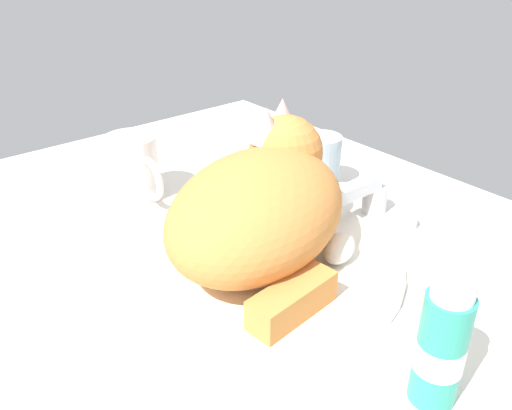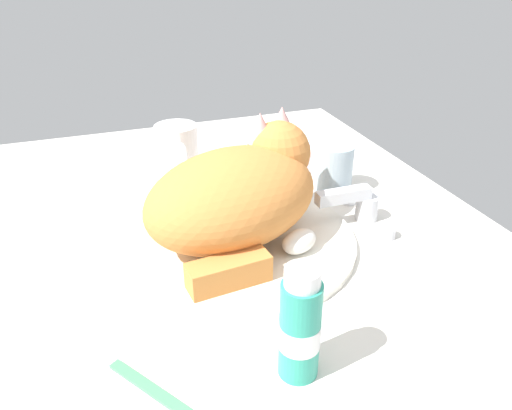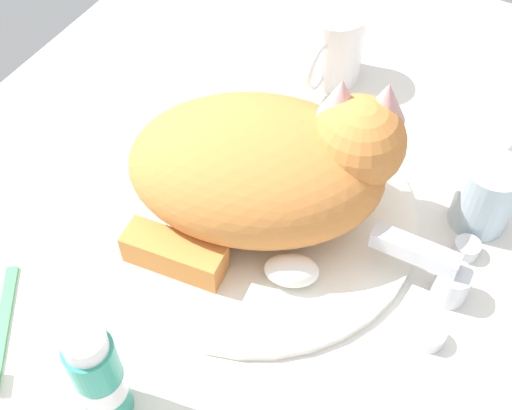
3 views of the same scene
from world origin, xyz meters
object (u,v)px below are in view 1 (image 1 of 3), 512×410
Objects in this scene: faucet at (369,198)px; soap_bar at (268,154)px; coffee_mug at (134,168)px; cat at (263,203)px; rinse_cup at (321,162)px; toothpaste_bottle at (441,346)px.

faucet is 21.61cm from soap_bar.
cat is at bearing 8.83° from coffee_mug.
soap_bar is at bearing -170.68° from rinse_cup.
soap_bar is 52.29cm from toothpaste_bottle.
coffee_mug is 1.95× the size of soap_bar.
coffee_mug is 28.88cm from rinse_cup.
coffee_mug is (-25.39, -3.95, -3.21)cm from cat.
faucet is 0.46× the size of cat.
coffee_mug is at bearing -121.18° from rinse_cup.
toothpaste_bottle reaches higher than soap_bar.
cat is at bearing -63.30° from rinse_cup.
coffee_mug is at bearing -137.78° from faucet.
soap_bar is (4.34, 22.96, -2.41)cm from coffee_mug.
soap_bar is at bearing 137.90° from cat.
rinse_cup reaches higher than soap_bar.
cat is 28.91cm from soap_bar.
rinse_cup is 0.65× the size of toothpaste_bottle.
cat is 5.04× the size of soap_bar.
cat is 2.59× the size of coffee_mug.
soap_bar is (-10.60, -1.74, -1.67)cm from rinse_cup.
rinse_cup reaches higher than faucet.
toothpaste_bottle is (26.53, -2.42, -2.14)cm from cat.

